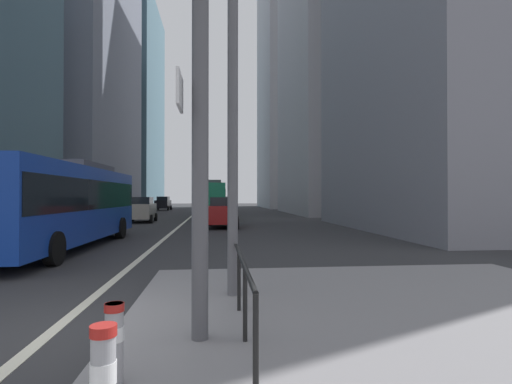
{
  "coord_description": "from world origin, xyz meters",
  "views": [
    {
      "loc": [
        2.43,
        -6.08,
        2.02
      ],
      "look_at": [
        6.64,
        35.18,
        2.44
      ],
      "focal_mm": 27.44,
      "sensor_mm": 36.0,
      "label": 1
    }
  ],
  "objects_px": {
    "city_bus_blue_oncoming": "(64,201)",
    "city_bus_red_receding": "(212,198)",
    "car_oncoming_far": "(163,203)",
    "car_receding_far": "(223,212)",
    "bollard_left": "(103,381)",
    "traffic_signal_gantry": "(48,33)",
    "car_oncoming_mid": "(141,209)",
    "street_lamp_post": "(233,25)",
    "car_receding_near": "(226,203)",
    "bollard_right": "(114,339)"
  },
  "relations": [
    {
      "from": "city_bus_red_receding",
      "to": "car_oncoming_far",
      "type": "xyz_separation_m",
      "value": [
        -7.06,
        19.33,
        -0.85
      ]
    },
    {
      "from": "traffic_signal_gantry",
      "to": "car_oncoming_mid",
      "type": "bearing_deg",
      "value": 98.01
    },
    {
      "from": "city_bus_blue_oncoming",
      "to": "car_oncoming_far",
      "type": "bearing_deg",
      "value": 92.36
    },
    {
      "from": "car_oncoming_mid",
      "to": "car_receding_near",
      "type": "xyz_separation_m",
      "value": [
        7.09,
        23.06,
        0.0
      ]
    },
    {
      "from": "city_bus_red_receding",
      "to": "car_oncoming_far",
      "type": "distance_m",
      "value": 20.6
    },
    {
      "from": "bollard_left",
      "to": "street_lamp_post",
      "type": "bearing_deg",
      "value": 75.54
    },
    {
      "from": "car_oncoming_far",
      "to": "car_receding_near",
      "type": "bearing_deg",
      "value": -15.07
    },
    {
      "from": "city_bus_red_receding",
      "to": "street_lamp_post",
      "type": "xyz_separation_m",
      "value": [
        0.72,
        -29.6,
        3.45
      ]
    },
    {
      "from": "traffic_signal_gantry",
      "to": "street_lamp_post",
      "type": "xyz_separation_m",
      "value": [
        2.44,
        2.25,
        1.19
      ]
    },
    {
      "from": "city_bus_blue_oncoming",
      "to": "city_bus_red_receding",
      "type": "xyz_separation_m",
      "value": [
        5.38,
        21.47,
        -0.0
      ]
    },
    {
      "from": "car_oncoming_mid",
      "to": "city_bus_red_receding",
      "type": "bearing_deg",
      "value": 48.84
    },
    {
      "from": "city_bus_red_receding",
      "to": "bollard_left",
      "type": "height_order",
      "value": "city_bus_red_receding"
    },
    {
      "from": "city_bus_red_receding",
      "to": "car_oncoming_mid",
      "type": "relative_size",
      "value": 2.68
    },
    {
      "from": "city_bus_blue_oncoming",
      "to": "car_oncoming_far",
      "type": "relative_size",
      "value": 2.83
    },
    {
      "from": "car_receding_far",
      "to": "car_oncoming_far",
      "type": "distance_m",
      "value": 32.16
    },
    {
      "from": "car_receding_near",
      "to": "bollard_right",
      "type": "height_order",
      "value": "car_receding_near"
    },
    {
      "from": "city_bus_red_receding",
      "to": "car_receding_far",
      "type": "bearing_deg",
      "value": -85.92
    },
    {
      "from": "city_bus_blue_oncoming",
      "to": "car_receding_near",
      "type": "bearing_deg",
      "value": 79.48
    },
    {
      "from": "car_oncoming_far",
      "to": "traffic_signal_gantry",
      "type": "height_order",
      "value": "traffic_signal_gantry"
    },
    {
      "from": "car_receding_near",
      "to": "car_oncoming_far",
      "type": "distance_m",
      "value": 9.13
    },
    {
      "from": "city_bus_blue_oncoming",
      "to": "city_bus_red_receding",
      "type": "distance_m",
      "value": 22.13
    },
    {
      "from": "car_oncoming_mid",
      "to": "bollard_right",
      "type": "height_order",
      "value": "car_oncoming_mid"
    },
    {
      "from": "car_oncoming_mid",
      "to": "bollard_left",
      "type": "bearing_deg",
      "value": -80.01
    },
    {
      "from": "car_receding_far",
      "to": "bollard_left",
      "type": "distance_m",
      "value": 22.22
    },
    {
      "from": "car_receding_far",
      "to": "city_bus_blue_oncoming",
      "type": "bearing_deg",
      "value": -122.91
    },
    {
      "from": "city_bus_blue_oncoming",
      "to": "car_receding_far",
      "type": "relative_size",
      "value": 2.62
    },
    {
      "from": "city_bus_red_receding",
      "to": "car_receding_near",
      "type": "distance_m",
      "value": 17.07
    },
    {
      "from": "city_bus_blue_oncoming",
      "to": "city_bus_red_receding",
      "type": "bearing_deg",
      "value": 75.93
    },
    {
      "from": "car_oncoming_mid",
      "to": "car_receding_near",
      "type": "relative_size",
      "value": 0.94
    },
    {
      "from": "city_bus_blue_oncoming",
      "to": "car_oncoming_mid",
      "type": "relative_size",
      "value": 2.76
    },
    {
      "from": "traffic_signal_gantry",
      "to": "bollard_right",
      "type": "distance_m",
      "value": 3.84
    },
    {
      "from": "traffic_signal_gantry",
      "to": "bollard_left",
      "type": "height_order",
      "value": "traffic_signal_gantry"
    },
    {
      "from": "city_bus_blue_oncoming",
      "to": "bollard_right",
      "type": "height_order",
      "value": "city_bus_blue_oncoming"
    },
    {
      "from": "car_oncoming_mid",
      "to": "traffic_signal_gantry",
      "type": "relative_size",
      "value": 0.69
    },
    {
      "from": "car_oncoming_mid",
      "to": "street_lamp_post",
      "type": "height_order",
      "value": "street_lamp_post"
    },
    {
      "from": "car_receding_near",
      "to": "traffic_signal_gantry",
      "type": "bearing_deg",
      "value": -94.07
    },
    {
      "from": "bollard_right",
      "to": "traffic_signal_gantry",
      "type": "bearing_deg",
      "value": 134.53
    },
    {
      "from": "city_bus_red_receding",
      "to": "traffic_signal_gantry",
      "type": "distance_m",
      "value": 31.97
    },
    {
      "from": "city_bus_blue_oncoming",
      "to": "bollard_right",
      "type": "xyz_separation_m",
      "value": [
        4.77,
        -11.5,
        -1.24
      ]
    },
    {
      "from": "car_receding_far",
      "to": "car_oncoming_far",
      "type": "bearing_deg",
      "value": 104.23
    },
    {
      "from": "city_bus_red_receding",
      "to": "street_lamp_post",
      "type": "height_order",
      "value": "street_lamp_post"
    },
    {
      "from": "car_oncoming_mid",
      "to": "car_oncoming_far",
      "type": "distance_m",
      "value": 25.49
    },
    {
      "from": "street_lamp_post",
      "to": "car_receding_far",
      "type": "bearing_deg",
      "value": 89.59
    },
    {
      "from": "car_receding_near",
      "to": "bollard_right",
      "type": "distance_m",
      "value": 49.98
    },
    {
      "from": "car_receding_near",
      "to": "traffic_signal_gantry",
      "type": "xyz_separation_m",
      "value": [
        -3.47,
        -48.8,
        3.1
      ]
    },
    {
      "from": "bollard_left",
      "to": "city_bus_red_receding",
      "type": "bearing_deg",
      "value": 89.29
    },
    {
      "from": "street_lamp_post",
      "to": "bollard_left",
      "type": "bearing_deg",
      "value": -104.46
    },
    {
      "from": "car_oncoming_mid",
      "to": "bollard_left",
      "type": "relative_size",
      "value": 4.53
    },
    {
      "from": "traffic_signal_gantry",
      "to": "street_lamp_post",
      "type": "relative_size",
      "value": 0.75
    },
    {
      "from": "city_bus_red_receding",
      "to": "car_receding_far",
      "type": "height_order",
      "value": "city_bus_red_receding"
    }
  ]
}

